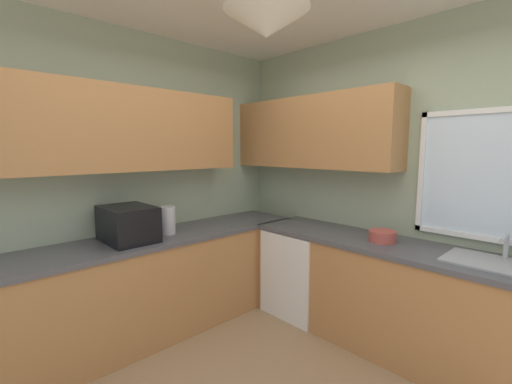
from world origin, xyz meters
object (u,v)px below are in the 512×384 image
microwave (128,224)px  kettle (168,220)px  dishwasher (302,271)px  bowl (382,236)px  sink_assembly (500,264)px

microwave → kettle: size_ratio=1.92×
dishwasher → bowl: bowl is taller
dishwasher → sink_assembly: bearing=1.3°
dishwasher → kettle: bearing=-119.5°
sink_assembly → dishwasher: bearing=-178.7°
dishwasher → sink_assembly: (1.60, 0.04, 0.47)m
kettle → bowl: bearing=38.9°
kettle → bowl: size_ratio=1.15×
microwave → sink_assembly: bearing=33.9°
dishwasher → microwave: 1.73m
sink_assembly → bowl: (-0.80, -0.01, 0.03)m
microwave → kettle: microwave is taller
microwave → sink_assembly: microwave is taller
dishwasher → bowl: 0.95m
sink_assembly → bowl: bearing=-179.6°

